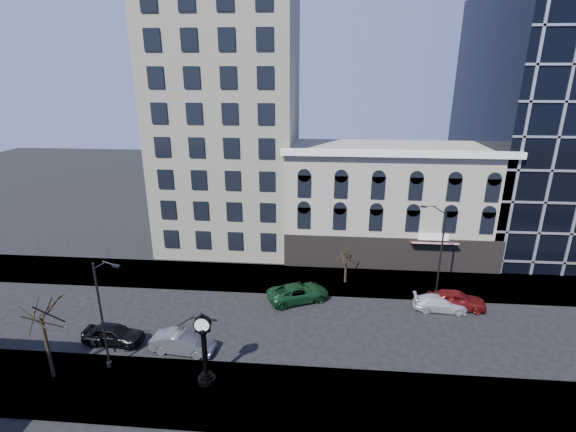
# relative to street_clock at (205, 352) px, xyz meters

# --- Properties ---
(ground) EXTENTS (160.00, 160.00, 0.00)m
(ground) POSITION_rel_street_clock_xyz_m (2.40, 7.07, -2.44)
(ground) COLOR black
(ground) RESTS_ON ground
(sidewalk_far) EXTENTS (160.00, 6.00, 0.12)m
(sidewalk_far) POSITION_rel_street_clock_xyz_m (2.40, 15.07, -2.38)
(sidewalk_far) COLOR gray
(sidewalk_far) RESTS_ON ground
(sidewalk_near) EXTENTS (160.00, 6.00, 0.12)m
(sidewalk_near) POSITION_rel_street_clock_xyz_m (2.40, -0.93, -2.38)
(sidewalk_near) COLOR gray
(sidewalk_near) RESTS_ON ground
(cream_tower) EXTENTS (15.90, 15.40, 42.50)m
(cream_tower) POSITION_rel_street_clock_xyz_m (-3.71, 25.96, 16.88)
(cream_tower) COLOR beige
(cream_tower) RESTS_ON ground
(victorian_row) EXTENTS (22.60, 11.19, 12.50)m
(victorian_row) POSITION_rel_street_clock_xyz_m (14.40, 22.96, 3.56)
(victorian_row) COLOR gray
(victorian_row) RESTS_ON ground
(glass_office) EXTENTS (20.00, 20.15, 28.00)m
(glass_office) POSITION_rel_street_clock_xyz_m (34.40, 27.98, 11.56)
(glass_office) COLOR black
(glass_office) RESTS_ON ground
(street_clock) EXTENTS (1.16, 1.16, 5.13)m
(street_clock) POSITION_rel_street_clock_xyz_m (0.00, 0.00, 0.00)
(street_clock) COLOR black
(street_clock) RESTS_ON sidewalk_near
(street_lamp_near) EXTENTS (2.09, 0.83, 8.30)m
(street_lamp_near) POSITION_rel_street_clock_xyz_m (-6.51, 0.71, 3.95)
(street_lamp_near) COLOR black
(street_lamp_near) RESTS_ON sidewalk_near
(street_lamp_far) EXTENTS (2.21, 0.66, 8.61)m
(street_lamp_far) POSITION_rel_street_clock_xyz_m (17.24, 13.20, 4.18)
(street_lamp_far) COLOR black
(street_lamp_far) RESTS_ON sidewalk_far
(bare_tree_near) EXTENTS (4.18, 4.18, 7.17)m
(bare_tree_near) POSITION_rel_street_clock_xyz_m (-10.37, -0.37, 3.10)
(bare_tree_near) COLOR black
(bare_tree_near) RESTS_ON sidewalk_near
(bare_tree_far) EXTENTS (2.54, 2.54, 4.36)m
(bare_tree_far) POSITION_rel_street_clock_xyz_m (9.66, 14.80, 0.96)
(bare_tree_far) COLOR black
(bare_tree_far) RESTS_ON sidewalk_far
(car_near_a) EXTENTS (4.63, 2.05, 1.55)m
(car_near_a) POSITION_rel_street_clock_xyz_m (-8.13, 3.64, -1.67)
(car_near_a) COLOR black
(car_near_a) RESTS_ON ground
(car_near_b) EXTENTS (4.77, 2.06, 1.53)m
(car_near_b) POSITION_rel_street_clock_xyz_m (-2.59, 3.11, -1.68)
(car_near_b) COLOR #595B60
(car_near_b) RESTS_ON ground
(car_far_a) EXTENTS (6.09, 4.60, 1.54)m
(car_far_a) POSITION_rel_street_clock_xyz_m (5.32, 11.12, -1.67)
(car_far_a) COLOR #143F1E
(car_far_a) RESTS_ON ground
(car_far_b) EXTENTS (4.58, 2.06, 1.30)m
(car_far_b) POSITION_rel_street_clock_xyz_m (17.57, 10.57, -1.79)
(car_far_b) COLOR silver
(car_far_b) RESTS_ON ground
(car_far_c) EXTENTS (4.95, 2.23, 1.65)m
(car_far_c) POSITION_rel_street_clock_xyz_m (19.00, 10.98, -1.61)
(car_far_c) COLOR maroon
(car_far_c) RESTS_ON ground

